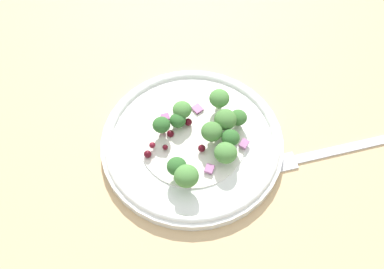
{
  "coord_description": "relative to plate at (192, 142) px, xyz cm",
  "views": [
    {
      "loc": [
        30.7,
        -12.01,
        55.1
      ],
      "look_at": [
        -0.06,
        0.85,
        2.7
      ],
      "focal_mm": 46.14,
      "sensor_mm": 36.0,
      "label": 1
    }
  ],
  "objects": [
    {
      "name": "ground_plane",
      "position": [
        0.06,
        -0.85,
        -1.86
      ],
      "size": [
        180.0,
        180.0,
        2.0
      ],
      "primitive_type": "cube",
      "color": "tan"
    },
    {
      "name": "plate",
      "position": [
        0.0,
        0.0,
        0.0
      ],
      "size": [
        23.53,
        23.53,
        1.7
      ],
      "color": "white",
      "rests_on": "ground_plane"
    },
    {
      "name": "dressing_pool",
      "position": [
        -0.0,
        0.0,
        0.44
      ],
      "size": [
        13.65,
        13.65,
        0.2
      ],
      "primitive_type": "cylinder",
      "color": "white",
      "rests_on": "plate"
    },
    {
      "name": "broccoli_floret_0",
      "position": [
        -2.47,
        -3.16,
        2.38
      ],
      "size": [
        2.26,
        2.26,
        2.29
      ],
      "color": "#ADD18E",
      "rests_on": "plate"
    },
    {
      "name": "broccoli_floret_1",
      "position": [
        -0.36,
        4.56,
        2.62
      ],
      "size": [
        2.91,
        2.91,
        2.94
      ],
      "color": "#9EC684",
      "rests_on": "plate"
    },
    {
      "name": "broccoli_floret_2",
      "position": [
        4.31,
        2.65,
        2.24
      ],
      "size": [
        2.86,
        2.86,
        2.89
      ],
      "color": "#ADD18E",
      "rests_on": "plate"
    },
    {
      "name": "broccoli_floret_3",
      "position": [
        -3.33,
        5.25,
        2.58
      ],
      "size": [
        2.67,
        2.67,
        2.7
      ],
      "color": "#8EB77A",
      "rests_on": "plate"
    },
    {
      "name": "broccoli_floret_4",
      "position": [
        5.65,
        -3.07,
        2.71
      ],
      "size": [
        2.96,
        2.96,
        3.0
      ],
      "color": "#9EC684",
      "rests_on": "plate"
    },
    {
      "name": "broccoli_floret_5",
      "position": [
        -2.71,
        -1.03,
        1.78
      ],
      "size": [
        2.11,
        2.11,
        2.13
      ],
      "color": "#ADD18E",
      "rests_on": "plate"
    },
    {
      "name": "broccoli_floret_6",
      "position": [
        2.69,
        4.05,
        2.48
      ],
      "size": [
        2.3,
        2.3,
        2.33
      ],
      "color": "#ADD18E",
      "rests_on": "plate"
    },
    {
      "name": "broccoli_floret_7",
      "position": [
        3.87,
        -3.6,
        2.47
      ],
      "size": [
        2.42,
        2.42,
        2.46
      ],
      "color": "#8EB77A",
      "rests_on": "plate"
    },
    {
      "name": "broccoli_floret_8",
      "position": [
        1.12,
        2.2,
        2.74
      ],
      "size": [
        2.7,
        2.7,
        2.73
      ],
      "color": "#ADD18E",
      "rests_on": "plate"
    },
    {
      "name": "broccoli_floret_9",
      "position": [
        0.45,
        6.43,
        2.05
      ],
      "size": [
        2.25,
        2.25,
        2.28
      ],
      "color": "#8EB77A",
      "rests_on": "plate"
    },
    {
      "name": "broccoli_floret_10",
      "position": [
        -3.78,
        0.19,
        2.18
      ],
      "size": [
        2.48,
        2.48,
        2.52
      ],
      "color": "#9EC684",
      "rests_on": "plate"
    },
    {
      "name": "cranberry_0",
      "position": [
        -2.52,
        -3.0,
        1.0
      ],
      "size": [
        0.83,
        0.83,
        0.83
      ],
      "primitive_type": "sphere",
      "color": "maroon",
      "rests_on": "plate"
    },
    {
      "name": "cranberry_1",
      "position": [
        0.23,
        -3.68,
        1.15
      ],
      "size": [
        0.71,
        0.71,
        0.71
      ],
      "primitive_type": "sphere",
      "color": "#4C0A14",
      "rests_on": "plate"
    },
    {
      "name": "cranberry_2",
      "position": [
        -2.31,
        0.44,
        1.22
      ],
      "size": [
        0.98,
        0.98,
        0.98
      ],
      "primitive_type": "sphere",
      "color": "#4C0A14",
      "rests_on": "plate"
    },
    {
      "name": "cranberry_3",
      "position": [
        -0.76,
        -5.09,
        1.34
      ],
      "size": [
        0.8,
        0.8,
        0.8
      ],
      "primitive_type": "sphere",
      "color": "maroon",
      "rests_on": "plate"
    },
    {
      "name": "cranberry_4",
      "position": [
        0.12,
        -6.04,
        1.0
      ],
      "size": [
        0.96,
        0.96,
        0.96
      ],
      "primitive_type": "sphere",
      "color": "#4C0A14",
      "rests_on": "plate"
    },
    {
      "name": "cranberry_5",
      "position": [
        -1.8,
        -2.25,
        0.81
      ],
      "size": [
        0.94,
        0.94,
        0.94
      ],
      "primitive_type": "sphere",
      "color": "#4C0A14",
      "rests_on": "plate"
    },
    {
      "name": "cranberry_6",
      "position": [
        2.0,
        0.49,
        1.23
      ],
      "size": [
        0.95,
        0.95,
        0.95
      ],
      "primitive_type": "sphere",
      "color": "#4C0A14",
      "rests_on": "plate"
    },
    {
      "name": "onion_bit_0",
      "position": [
        4.89,
        0.28,
        0.87
      ],
      "size": [
        1.55,
        1.55,
        0.43
      ],
      "primitive_type": "cube",
      "rotation": [
        0.0,
        0.0,
        2.39
      ],
      "color": "#A35B93",
      "rests_on": "plate"
    },
    {
      "name": "onion_bit_1",
      "position": [
        -4.13,
        2.51,
        0.72
      ],
      "size": [
        1.54,
        1.43,
        0.33
      ],
      "primitive_type": "cube",
      "rotation": [
        0.0,
        0.0,
        1.82
      ],
      "color": "#934C84",
      "rests_on": "plate"
    },
    {
      "name": "onion_bit_2",
      "position": [
        3.31,
        5.78,
        0.94
      ],
      "size": [
        1.5,
        1.57,
        0.44
      ],
      "primitive_type": "cube",
      "rotation": [
        0.0,
        0.0,
        2.2
      ],
      "color": "#A35B93",
      "rests_on": "plate"
    },
    {
      "name": "onion_bit_3",
      "position": [
        -0.71,
        3.49,
        0.81
      ],
      "size": [
        1.13,
        1.03,
        0.53
      ],
      "primitive_type": "cube",
      "rotation": [
        0.0,
        0.0,
        1.37
      ],
      "color": "#843D75",
      "rests_on": "plate"
    },
    {
      "name": "onion_bit_4",
      "position": [
        -4.51,
        -1.94,
        0.69
      ],
      "size": [
        1.14,
        1.22,
        0.45
      ],
      "primitive_type": "cube",
      "rotation": [
        0.0,
        0.0,
        1.43
      ],
      "color": "#843D75",
      "rests_on": "plate"
    },
    {
      "name": "fork",
      "position": [
        7.81,
        15.81,
        -0.61
      ],
      "size": [
        4.5,
        18.66,
        0.5
      ],
      "color": "silver",
      "rests_on": "ground_plane"
    }
  ]
}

